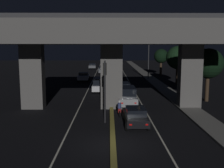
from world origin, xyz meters
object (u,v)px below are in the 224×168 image
(motorcycle_blue_filtering_mid, at_px, (118,96))
(street_lamp, at_px, (147,53))
(car_grey_third, at_px, (122,88))
(car_white_second_oncoming, at_px, (84,76))
(traffic_light_left_of_median, at_px, (105,81))
(car_white_lead_oncoming, at_px, (100,84))
(car_grey_fourth_oncoming, at_px, (92,66))
(pedestrian_on_sidewalk, at_px, (185,98))
(motorcycle_red_filtering_near, at_px, (119,109))
(car_black_lead, at_px, (135,116))
(car_silver_second, at_px, (127,96))
(car_grey_third_oncoming, at_px, (102,70))

(motorcycle_blue_filtering_mid, bearing_deg, street_lamp, -21.96)
(car_grey_third, relative_size, car_white_second_oncoming, 1.01)
(traffic_light_left_of_median, height_order, car_white_lead_oncoming, traffic_light_left_of_median)
(traffic_light_left_of_median, distance_m, car_white_second_oncoming, 26.76)
(traffic_light_left_of_median, relative_size, car_grey_fourth_oncoming, 1.22)
(motorcycle_blue_filtering_mid, relative_size, pedestrian_on_sidewalk, 1.07)
(car_white_lead_oncoming, bearing_deg, motorcycle_blue_filtering_mid, 19.78)
(car_white_second_oncoming, height_order, motorcycle_blue_filtering_mid, car_white_second_oncoming)
(car_grey_third, height_order, motorcycle_red_filtering_near, car_grey_third)
(car_black_lead, xyz_separation_m, motorcycle_red_filtering_near, (-1.15, 3.01, -0.17))
(car_white_lead_oncoming, bearing_deg, traffic_light_left_of_median, 4.29)
(car_silver_second, bearing_deg, car_black_lead, -178.76)
(street_lamp, xyz_separation_m, car_white_second_oncoming, (-11.64, -1.08, -4.14))
(motorcycle_red_filtering_near, bearing_deg, car_white_second_oncoming, 12.33)
(car_grey_fourth_oncoming, bearing_deg, car_grey_third, 8.53)
(car_silver_second, relative_size, car_grey_third, 0.88)
(car_black_lead, relative_size, car_grey_third_oncoming, 0.86)
(car_black_lead, bearing_deg, motorcycle_blue_filtering_mid, 6.08)
(car_white_lead_oncoming, xyz_separation_m, car_grey_fourth_oncoming, (-3.31, 36.72, -0.23))
(street_lamp, bearing_deg, car_grey_fourth_oncoming, 115.75)
(car_grey_third, xyz_separation_m, car_white_second_oncoming, (-6.35, 13.82, -0.03))
(traffic_light_left_of_median, bearing_deg, motorcycle_blue_filtering_mid, 80.98)
(car_grey_third_oncoming, bearing_deg, traffic_light_left_of_median, -1.00)
(car_white_lead_oncoming, relative_size, pedestrian_on_sidewalk, 2.87)
(car_white_second_oncoming, relative_size, car_grey_fourth_oncoming, 1.12)
(car_grey_third_oncoming, xyz_separation_m, motorcycle_red_filtering_near, (2.53, -37.06, -0.20))
(street_lamp, bearing_deg, traffic_light_left_of_median, -105.03)
(pedestrian_on_sidewalk, bearing_deg, street_lamp, 92.04)
(motorcycle_blue_filtering_mid, bearing_deg, car_grey_third_oncoming, 0.31)
(motorcycle_blue_filtering_mid, bearing_deg, car_black_lead, -177.48)
(car_white_lead_oncoming, relative_size, car_white_second_oncoming, 0.99)
(car_black_lead, xyz_separation_m, car_white_lead_oncoming, (-3.36, 15.55, 0.25))
(car_silver_second, relative_size, car_white_second_oncoming, 0.89)
(pedestrian_on_sidewalk, bearing_deg, traffic_light_left_of_median, -145.93)
(car_grey_fourth_oncoming, bearing_deg, motorcycle_red_filtering_near, 5.72)
(car_grey_fourth_oncoming, height_order, motorcycle_blue_filtering_mid, car_grey_fourth_oncoming)
(street_lamp, distance_m, car_white_second_oncoming, 12.40)
(street_lamp, relative_size, motorcycle_red_filtering_near, 4.89)
(street_lamp, bearing_deg, pedestrian_on_sidewalk, -87.96)
(car_black_lead, distance_m, motorcycle_red_filtering_near, 3.23)
(car_grey_third, relative_size, motorcycle_red_filtering_near, 2.74)
(car_grey_third_oncoming, relative_size, car_grey_fourth_oncoming, 1.17)
(car_silver_second, bearing_deg, car_white_second_oncoming, 17.68)
(motorcycle_red_filtering_near, bearing_deg, traffic_light_left_of_median, 149.24)
(car_white_second_oncoming, relative_size, car_grey_third_oncoming, 0.96)
(car_white_second_oncoming, bearing_deg, car_grey_third, 22.68)
(motorcycle_red_filtering_near, bearing_deg, car_black_lead, -159.80)
(car_white_second_oncoming, xyz_separation_m, motorcycle_blue_filtering_mid, (5.60, -18.05, -0.19))
(car_black_lead, relative_size, motorcycle_blue_filtering_mid, 2.43)
(car_silver_second, xyz_separation_m, car_grey_fourth_oncoming, (-6.50, 45.37, -0.25))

